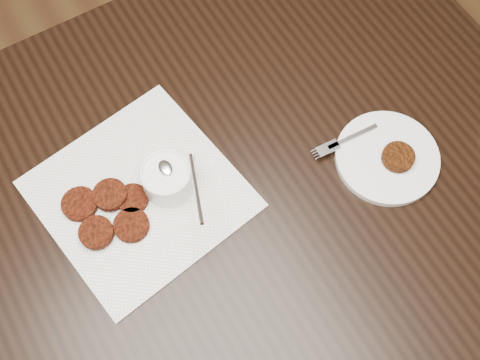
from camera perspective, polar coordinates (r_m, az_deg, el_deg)
name	(u,v)px	position (r m, az deg, el deg)	size (l,w,h in m)	color
floor	(218,359)	(1.66, -2.15, -16.98)	(4.00, 4.00, 0.00)	brown
table	(181,281)	(1.32, -5.77, -9.74)	(1.42, 0.91, 0.75)	black
napkin	(140,194)	(0.99, -9.71, -1.34)	(0.30, 0.30, 0.00)	white
sauce_ramekin	(165,171)	(0.93, -7.29, 0.87)	(0.11, 0.11, 0.12)	white
patty_cluster	(115,213)	(0.97, -12.01, -3.14)	(0.19, 0.19, 0.02)	maroon
plate_with_patty	(388,156)	(1.02, 14.15, 2.29)	(0.18, 0.18, 0.03)	white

